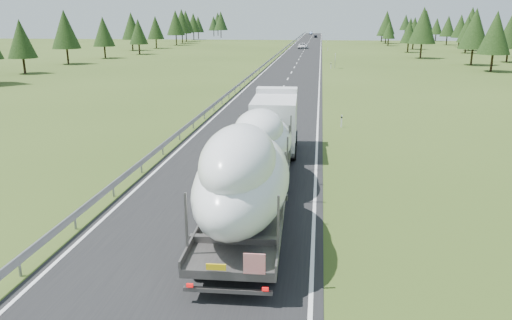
# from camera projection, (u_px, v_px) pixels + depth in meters

# --- Properties ---
(road_surface) EXTENTS (10.00, 400.00, 0.02)m
(road_surface) POSITION_uv_depth(u_px,v_px,m) (299.00, 59.00, 108.03)
(road_surface) COLOR black
(road_surface) RESTS_ON ground
(guardrail) EXTENTS (0.10, 400.00, 0.76)m
(guardrail) POSITION_uv_depth(u_px,v_px,m) (275.00, 56.00, 108.46)
(guardrail) COLOR slate
(guardrail) RESTS_ON ground
(marker_posts) EXTENTS (0.13, 350.08, 1.00)m
(marker_posts) POSITION_uv_depth(u_px,v_px,m) (327.00, 44.00, 159.58)
(marker_posts) COLOR silver
(marker_posts) RESTS_ON ground
(highway_sign) EXTENTS (0.08, 0.90, 2.60)m
(highway_sign) POSITION_uv_depth(u_px,v_px,m) (335.00, 58.00, 87.58)
(highway_sign) COLOR slate
(highway_sign) RESTS_ON ground
(tree_line_left) EXTENTS (14.12, 283.18, 12.58)m
(tree_line_left) POSITION_uv_depth(u_px,v_px,m) (116.00, 25.00, 118.69)
(tree_line_left) COLOR black
(tree_line_left) RESTS_ON ground
(boat_truck) EXTENTS (3.65, 21.49, 4.97)m
(boat_truck) POSITION_uv_depth(u_px,v_px,m) (257.00, 151.00, 23.23)
(boat_truck) COLOR silver
(boat_truck) RESTS_ON ground
(distant_van) EXTENTS (2.79, 5.82, 1.60)m
(distant_van) POSITION_uv_depth(u_px,v_px,m) (303.00, 46.00, 145.67)
(distant_van) COLOR silver
(distant_van) RESTS_ON ground
(distant_car_dark) EXTENTS (1.57, 3.82, 1.30)m
(distant_car_dark) POSITION_uv_depth(u_px,v_px,m) (316.00, 36.00, 228.92)
(distant_car_dark) COLOR black
(distant_car_dark) RESTS_ON ground
(distant_car_blue) EXTENTS (1.69, 4.67, 1.53)m
(distant_car_blue) POSITION_uv_depth(u_px,v_px,m) (311.00, 33.00, 276.29)
(distant_car_blue) COLOR #1B2D4C
(distant_car_blue) RESTS_ON ground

